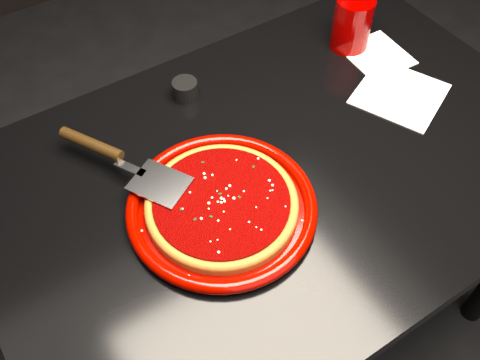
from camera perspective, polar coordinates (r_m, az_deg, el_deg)
name	(u,v)px	position (r m, az deg, el deg)	size (l,w,h in m)	color
floor	(267,315)	(1.73, 2.93, -14.23)	(4.00, 4.00, 0.01)	black
table	(273,254)	(1.39, 3.57, -7.89)	(1.20, 0.80, 0.75)	black
plate	(222,207)	(1.00, -1.96, -2.86)	(0.36, 0.36, 0.03)	#6E0300
pizza_crust	(222,205)	(0.99, -1.97, -2.72)	(0.29, 0.29, 0.01)	brown
pizza_crust_rim	(222,203)	(0.99, -1.98, -2.48)	(0.29, 0.29, 0.02)	brown
pizza_sauce	(222,202)	(0.98, -1.99, -2.31)	(0.25, 0.25, 0.01)	#6F0201
parmesan_dusting	(221,199)	(0.98, -2.00, -2.06)	(0.25, 0.25, 0.01)	beige
basil_flecks	(221,200)	(0.98, -2.00, -2.10)	(0.22, 0.22, 0.00)	black
pizza_server	(124,160)	(1.05, -12.27, 2.06)	(0.10, 0.35, 0.03)	#B2B4B8
cup	(352,24)	(1.34, 11.86, 16.01)	(0.09, 0.09, 0.13)	#7C0000
napkin_a	(400,94)	(1.27, 16.68, 8.80)	(0.18, 0.18, 0.00)	white
napkin_b	(377,55)	(1.36, 14.41, 12.76)	(0.14, 0.14, 0.00)	white
ramekin	(185,90)	(1.20, -5.87, 9.57)	(0.06, 0.06, 0.04)	black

